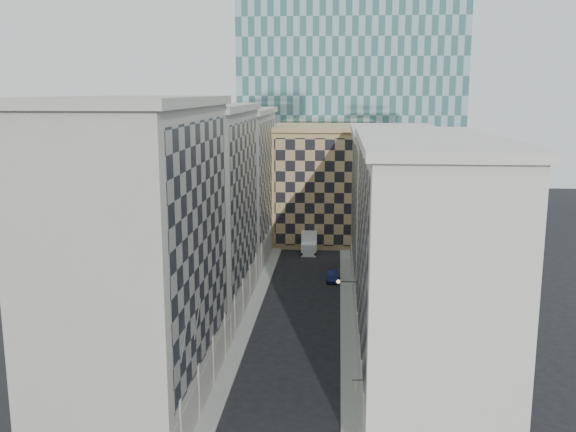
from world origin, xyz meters
The scene contains 14 objects.
sidewalk_west centered at (-5.25, 30.00, 0.07)m, with size 1.50×100.00×0.15m, color gray.
sidewalk_east centered at (5.25, 30.00, 0.07)m, with size 1.50×100.00×0.15m, color gray.
bldg_left_a centered at (-10.88, 11.00, 11.82)m, with size 10.80×22.80×23.70m.
bldg_left_b centered at (-10.88, 33.00, 11.32)m, with size 10.80×22.80×22.70m.
bldg_left_c centered at (-10.88, 55.00, 10.83)m, with size 10.80×22.80×21.70m.
bldg_right_a centered at (10.88, 15.00, 10.32)m, with size 10.80×26.80×20.70m.
bldg_right_b centered at (10.89, 42.00, 9.85)m, with size 10.80×28.80×19.70m.
tan_block centered at (2.00, 67.90, 9.44)m, with size 16.80×14.80×18.80m.
church_tower centered at (0.00, 82.00, 26.95)m, with size 7.20×7.20×51.50m.
flagpoles_left centered at (-5.90, 6.00, 8.00)m, with size 0.10×6.33×2.33m.
bracket_lamp centered at (4.38, 24.00, 6.20)m, with size 1.98×0.36×0.36m.
box_truck centered at (-0.21, 59.67, 1.37)m, with size 2.43×5.76×3.14m.
dark_car centered at (3.50, 44.91, 0.69)m, with size 1.46×4.20×1.38m, color #10183C.
shop_sign centered at (5.42, 7.01, 3.84)m, with size 0.78×0.68×0.76m.
Camera 1 is at (4.04, -35.11, 24.05)m, focal length 40.00 mm.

